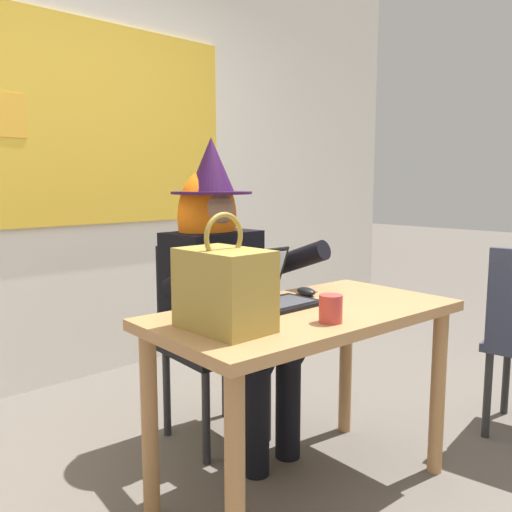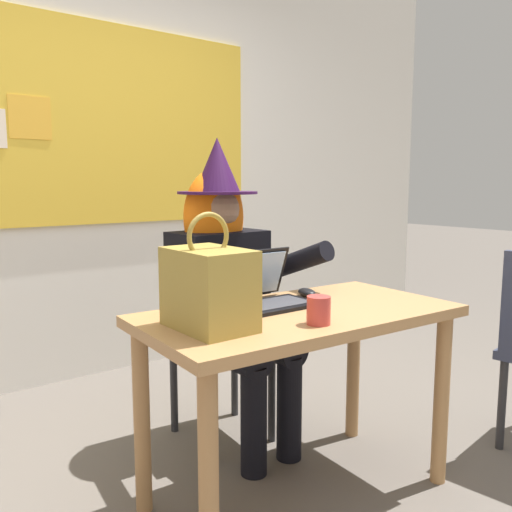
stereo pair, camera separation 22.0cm
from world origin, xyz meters
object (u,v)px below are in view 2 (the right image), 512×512
Objects in this scene: handbag at (209,288)px; person_costumed at (226,274)px; computer_mouse at (307,292)px; desk_main at (299,340)px; chair_at_desk at (213,327)px; coffee_mug at (319,310)px; laptop at (266,292)px.

person_costumed is at bearing 50.59° from handbag.
computer_mouse is at bearing 17.89° from person_costumed.
desk_main is 1.33× the size of chair_at_desk.
handbag is at bearing 149.92° from coffee_mug.
computer_mouse is at bearing 19.84° from chair_at_desk.
chair_at_desk is at bearing 85.40° from desk_main.
coffee_mug is at bearing -114.56° from computer_mouse.
desk_main is at bearing -125.66° from computer_mouse.
laptop is at bearing -14.53° from person_costumed.
handbag is at bearing -41.22° from person_costumed.
computer_mouse is 0.62m from handbag.
person_costumed is at bearing 2.74° from chair_at_desk.
chair_at_desk is 0.90m from coffee_mug.
laptop is at bearing 23.15° from handbag.
laptop is 3.41× the size of coffee_mug.
chair_at_desk reaches higher than coffee_mug.
laptop reaches higher than chair_at_desk.
desk_main is 0.68m from chair_at_desk.
desk_main is 0.87× the size of person_costumed.
coffee_mug is (0.31, -0.18, -0.09)m from handbag.
desk_main is 3.22× the size of handbag.
coffee_mug is (-0.14, -0.85, 0.27)m from chair_at_desk.
coffee_mug is (-0.08, -0.18, 0.16)m from desk_main.
chair_at_desk is 0.65× the size of person_costumed.
laptop reaches higher than coffee_mug.
chair_at_desk is at bearing 80.76° from coffee_mug.
chair_at_desk is 0.59m from laptop.
chair_at_desk is 0.30m from person_costumed.
desk_main is 0.26m from coffee_mug.
chair_at_desk is 0.57m from computer_mouse.
person_costumed is at bearing 78.35° from laptop.
laptop reaches higher than computer_mouse.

